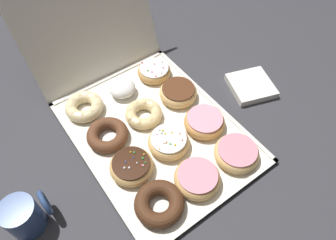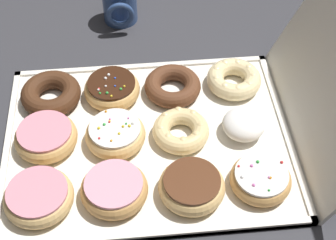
# 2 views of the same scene
# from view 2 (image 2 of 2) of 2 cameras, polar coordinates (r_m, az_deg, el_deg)

# --- Properties ---
(ground_plane) EXTENTS (3.00, 3.00, 0.00)m
(ground_plane) POSITION_cam_2_polar(r_m,az_deg,el_deg) (0.97, -2.23, -2.51)
(ground_plane) COLOR #333338
(donut_box) EXTENTS (0.42, 0.54, 0.01)m
(donut_box) POSITION_cam_2_polar(r_m,az_deg,el_deg) (0.97, -2.24, -2.31)
(donut_box) COLOR silver
(donut_box) RESTS_ON ground
(chocolate_cake_ring_donut_0) EXTENTS (0.12, 0.12, 0.04)m
(chocolate_cake_ring_donut_0) POSITION_cam_2_polar(r_m,az_deg,el_deg) (1.04, -13.04, 2.87)
(chocolate_cake_ring_donut_0) COLOR #472816
(chocolate_cake_ring_donut_0) RESTS_ON donut_box
(pink_frosted_donut_1) EXTENTS (0.12, 0.12, 0.04)m
(pink_frosted_donut_1) POSITION_cam_2_polar(r_m,az_deg,el_deg) (0.97, -13.57, -1.85)
(pink_frosted_donut_1) COLOR tan
(pink_frosted_donut_1) RESTS_ON donut_box
(pink_frosted_donut_2) EXTENTS (0.12, 0.12, 0.04)m
(pink_frosted_donut_2) POSITION_cam_2_polar(r_m,az_deg,el_deg) (0.89, -14.35, -8.35)
(pink_frosted_donut_2) COLOR #E5B770
(pink_frosted_donut_2) RESTS_ON donut_box
(sprinkle_donut_3) EXTENTS (0.11, 0.11, 0.04)m
(sprinkle_donut_3) POSITION_cam_2_polar(r_m,az_deg,el_deg) (1.03, -6.32, 3.50)
(sprinkle_donut_3) COLOR tan
(sprinkle_donut_3) RESTS_ON donut_box
(sprinkle_donut_4) EXTENTS (0.11, 0.11, 0.04)m
(sprinkle_donut_4) POSITION_cam_2_polar(r_m,az_deg,el_deg) (0.95, -5.94, -1.43)
(sprinkle_donut_4) COLOR #E5B770
(sprinkle_donut_4) RESTS_ON donut_box
(pink_frosted_donut_5) EXTENTS (0.12, 0.12, 0.04)m
(pink_frosted_donut_5) POSITION_cam_2_polar(r_m,az_deg,el_deg) (0.88, -6.07, -7.72)
(pink_frosted_donut_5) COLOR tan
(pink_frosted_donut_5) RESTS_ON donut_box
(chocolate_cake_ring_donut_6) EXTENTS (0.12, 0.12, 0.03)m
(chocolate_cake_ring_donut_6) POSITION_cam_2_polar(r_m,az_deg,el_deg) (1.04, 0.52, 3.84)
(chocolate_cake_ring_donut_6) COLOR #59331E
(chocolate_cake_ring_donut_6) RESTS_ON donut_box
(cruller_donut_7) EXTENTS (0.11, 0.11, 0.03)m
(cruller_donut_7) POSITION_cam_2_polar(r_m,az_deg,el_deg) (0.96, 1.42, -0.98)
(cruller_donut_7) COLOR #EACC8C
(cruller_donut_7) RESTS_ON donut_box
(chocolate_frosted_donut_8) EXTENTS (0.12, 0.12, 0.04)m
(chocolate_frosted_donut_8) POSITION_cam_2_polar(r_m,az_deg,el_deg) (0.88, 2.68, -7.45)
(chocolate_frosted_donut_8) COLOR #E5B770
(chocolate_frosted_donut_8) RESTS_ON donut_box
(cruller_donut_9) EXTENTS (0.11, 0.11, 0.04)m
(cruller_donut_9) POSITION_cam_2_polar(r_m,az_deg,el_deg) (1.06, 7.42, 4.60)
(cruller_donut_9) COLOR beige
(cruller_donut_9) RESTS_ON donut_box
(powdered_filled_donut_10) EXTENTS (0.08, 0.08, 0.04)m
(powdered_filled_donut_10) POSITION_cam_2_polar(r_m,az_deg,el_deg) (0.97, 8.46, -0.34)
(powdered_filled_donut_10) COLOR white
(powdered_filled_donut_10) RESTS_ON donut_box
(sprinkle_donut_11) EXTENTS (0.11, 0.11, 0.04)m
(sprinkle_donut_11) POSITION_cam_2_polar(r_m,az_deg,el_deg) (0.90, 10.37, -6.55)
(sprinkle_donut_11) COLOR tan
(sprinkle_donut_11) RESTS_ON donut_box
(coffee_mug) EXTENTS (0.10, 0.08, 0.09)m
(coffee_mug) POSITION_cam_2_polar(r_m,az_deg,el_deg) (1.22, -5.46, 12.99)
(coffee_mug) COLOR navy
(coffee_mug) RESTS_ON ground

